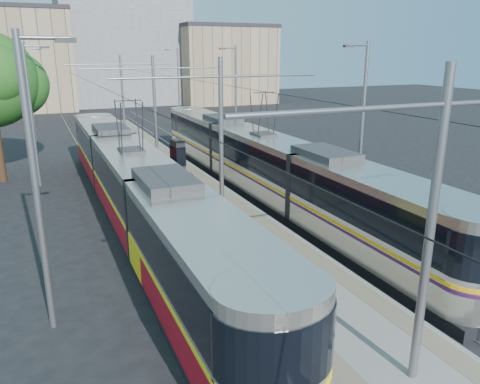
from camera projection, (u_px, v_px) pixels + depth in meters
name	position (u px, v px, depth m)	size (l,w,h in m)	color
ground	(317.00, 305.00, 14.38)	(160.00, 160.00, 0.00)	black
platform	(170.00, 174.00, 29.27)	(4.00, 50.00, 0.30)	gray
tactile_strip_left	(146.00, 174.00, 28.67)	(0.70, 50.00, 0.01)	gray
tactile_strip_right	(192.00, 170.00, 29.79)	(0.70, 50.00, 0.01)	gray
rails	(170.00, 176.00, 29.31)	(8.71, 70.00, 0.03)	gray
tram_left	(134.00, 186.00, 20.96)	(2.43, 28.98, 5.50)	black
tram_right	(263.00, 162.00, 24.99)	(2.43, 29.21, 5.50)	black
catenary	(180.00, 109.00, 25.52)	(9.20, 70.00, 7.00)	slate
street_lamps	(151.00, 103.00, 31.63)	(15.18, 38.22, 8.00)	slate
shelter	(178.00, 157.00, 28.08)	(0.74, 1.07, 2.19)	black
building_left	(6.00, 60.00, 61.37)	(16.32, 12.24, 13.15)	#9E876B
building_centre	(123.00, 43.00, 70.37)	(18.36, 14.28, 17.64)	gray
building_right	(224.00, 64.00, 71.35)	(14.28, 10.20, 11.49)	#9E876B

